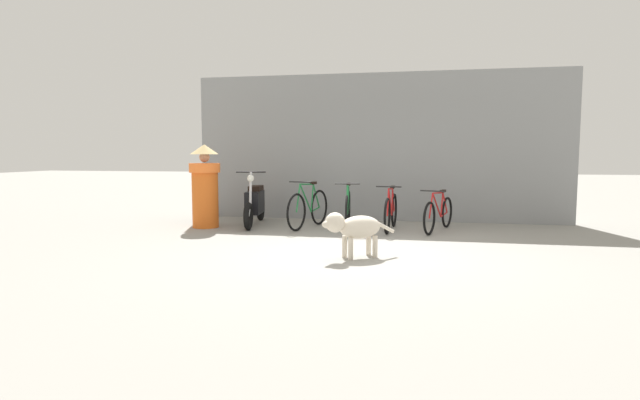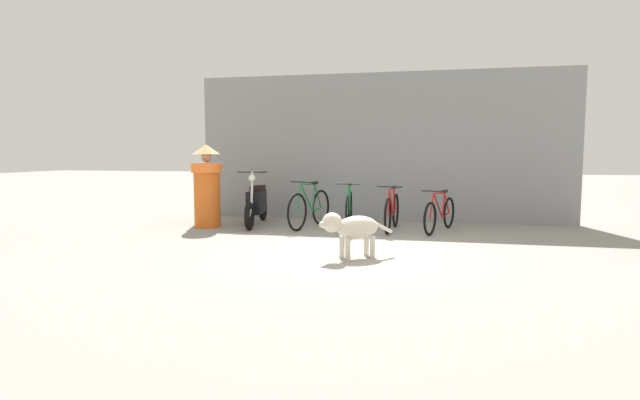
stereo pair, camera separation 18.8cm
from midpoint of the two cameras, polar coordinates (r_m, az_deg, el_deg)
ground_plane at (r=7.44m, az=4.69°, el=-5.95°), size 60.00×60.00×0.00m
shop_wall_back at (r=10.93m, az=7.35°, el=5.98°), size 8.05×0.20×3.17m
bicycle_0 at (r=9.76m, az=-0.65°, el=-0.97°), size 0.55×1.64×0.93m
bicycle_1 at (r=9.53m, az=3.89°, el=-1.16°), size 0.46×1.76×0.91m
bicycle_2 at (r=9.52m, az=8.78°, el=-1.35°), size 0.46×1.65×0.86m
bicycle_3 at (r=9.58m, az=14.10°, el=-1.57°), size 0.65×1.60×0.79m
motorcycle at (r=10.21m, az=-6.74°, el=-0.45°), size 0.58×1.92×1.11m
stray_dog at (r=6.95m, az=4.40°, el=-3.15°), size 0.98×0.77×0.65m
person_in_robes at (r=10.07m, az=-12.28°, el=1.69°), size 0.82×0.82×1.63m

